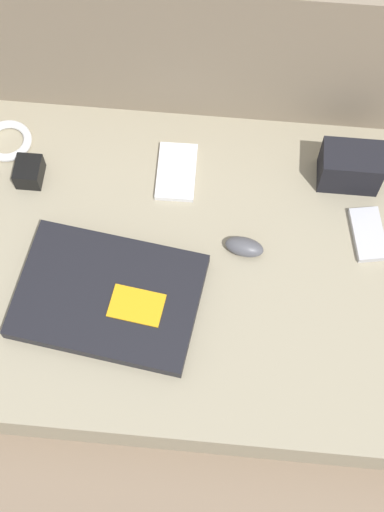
# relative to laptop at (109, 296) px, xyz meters

# --- Properties ---
(ground_plane) EXTENTS (8.00, 8.00, 0.00)m
(ground_plane) POSITION_rel_laptop_xyz_m (0.14, 0.08, -0.12)
(ground_plane) COLOR #7A6651
(couch_seat) EXTENTS (1.11, 0.63, 0.11)m
(couch_seat) POSITION_rel_laptop_xyz_m (0.14, 0.08, -0.07)
(couch_seat) COLOR gray
(couch_seat) RESTS_ON ground_plane
(couch_backrest) EXTENTS (1.11, 0.20, 0.42)m
(couch_backrest) POSITION_rel_laptop_xyz_m (0.14, 0.50, 0.09)
(couch_backrest) COLOR #7F705B
(couch_backrest) RESTS_ON ground_plane
(laptop) EXTENTS (0.34, 0.26, 0.03)m
(laptop) POSITION_rel_laptop_xyz_m (0.00, 0.00, 0.00)
(laptop) COLOR black
(laptop) RESTS_ON couch_seat
(computer_mouse) EXTENTS (0.07, 0.05, 0.03)m
(computer_mouse) POSITION_rel_laptop_xyz_m (0.23, 0.11, 0.00)
(computer_mouse) COLOR #4C4C51
(computer_mouse) RESTS_ON couch_seat
(phone_silver) EXTENTS (0.07, 0.11, 0.01)m
(phone_silver) POSITION_rel_laptop_xyz_m (0.45, 0.16, -0.01)
(phone_silver) COLOR #B7B7BC
(phone_silver) RESTS_ON couch_seat
(phone_small) EXTENTS (0.07, 0.12, 0.01)m
(phone_small) POSITION_rel_laptop_xyz_m (0.09, 0.26, -0.01)
(phone_small) COLOR silver
(phone_small) RESTS_ON couch_seat
(camera_pouch) EXTENTS (0.11, 0.07, 0.08)m
(camera_pouch) POSITION_rel_laptop_xyz_m (0.41, 0.28, 0.03)
(camera_pouch) COLOR black
(camera_pouch) RESTS_ON couch_seat
(charger_brick) EXTENTS (0.05, 0.06, 0.04)m
(charger_brick) POSITION_rel_laptop_xyz_m (-0.18, 0.23, 0.01)
(charger_brick) COLOR black
(charger_brick) RESTS_ON couch_seat
(cable_coil) EXTENTS (0.09, 0.09, 0.02)m
(cable_coil) POSITION_rel_laptop_xyz_m (-0.24, 0.30, -0.00)
(cable_coil) COLOR white
(cable_coil) RESTS_ON couch_seat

